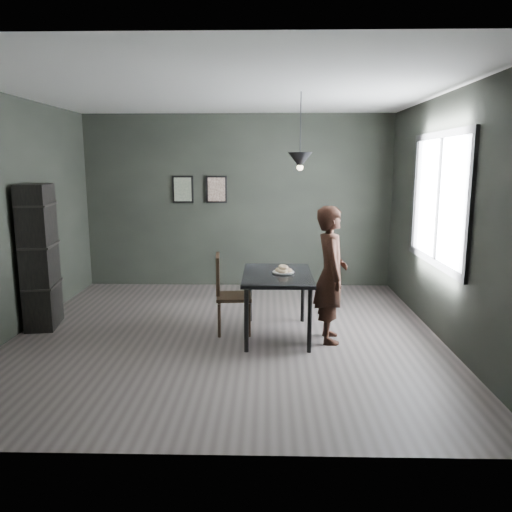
{
  "coord_description": "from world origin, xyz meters",
  "views": [
    {
      "loc": [
        0.49,
        -5.68,
        2.01
      ],
      "look_at": [
        0.35,
        0.05,
        0.95
      ],
      "focal_mm": 35.0,
      "sensor_mm": 36.0,
      "label": 1
    }
  ],
  "objects_px": {
    "shelf_unit": "(40,257)",
    "pendant_lamp": "(300,160)",
    "woman": "(331,274)",
    "cafe_table": "(277,280)",
    "white_plate": "(283,273)",
    "wood_chair": "(227,289)"
  },
  "relations": [
    {
      "from": "shelf_unit",
      "to": "cafe_table",
      "type": "bearing_deg",
      "value": -15.02
    },
    {
      "from": "woman",
      "to": "cafe_table",
      "type": "bearing_deg",
      "value": 76.14
    },
    {
      "from": "cafe_table",
      "to": "white_plate",
      "type": "height_order",
      "value": "white_plate"
    },
    {
      "from": "wood_chair",
      "to": "woman",
      "type": "bearing_deg",
      "value": -16.38
    },
    {
      "from": "shelf_unit",
      "to": "pendant_lamp",
      "type": "bearing_deg",
      "value": -12.79
    },
    {
      "from": "white_plate",
      "to": "wood_chair",
      "type": "xyz_separation_m",
      "value": [
        -0.67,
        0.07,
        -0.21
      ]
    },
    {
      "from": "wood_chair",
      "to": "shelf_unit",
      "type": "xyz_separation_m",
      "value": [
        -2.32,
        0.18,
        0.34
      ]
    },
    {
      "from": "white_plate",
      "to": "wood_chair",
      "type": "bearing_deg",
      "value": 173.83
    },
    {
      "from": "cafe_table",
      "to": "woman",
      "type": "bearing_deg",
      "value": -13.66
    },
    {
      "from": "white_plate",
      "to": "wood_chair",
      "type": "distance_m",
      "value": 0.71
    },
    {
      "from": "cafe_table",
      "to": "pendant_lamp",
      "type": "xyz_separation_m",
      "value": [
        0.25,
        0.1,
        1.38
      ]
    },
    {
      "from": "wood_chair",
      "to": "cafe_table",
      "type": "bearing_deg",
      "value": -14.0
    },
    {
      "from": "cafe_table",
      "to": "wood_chair",
      "type": "height_order",
      "value": "wood_chair"
    },
    {
      "from": "white_plate",
      "to": "shelf_unit",
      "type": "relative_size",
      "value": 0.13
    },
    {
      "from": "woman",
      "to": "wood_chair",
      "type": "bearing_deg",
      "value": 78.48
    },
    {
      "from": "wood_chair",
      "to": "shelf_unit",
      "type": "relative_size",
      "value": 0.54
    },
    {
      "from": "shelf_unit",
      "to": "woman",
      "type": "bearing_deg",
      "value": -16.45
    },
    {
      "from": "wood_chair",
      "to": "pendant_lamp",
      "type": "bearing_deg",
      "value": -4.71
    },
    {
      "from": "woman",
      "to": "wood_chair",
      "type": "xyz_separation_m",
      "value": [
        -1.21,
        0.24,
        -0.24
      ]
    },
    {
      "from": "cafe_table",
      "to": "white_plate",
      "type": "bearing_deg",
      "value": 17.52
    },
    {
      "from": "wood_chair",
      "to": "shelf_unit",
      "type": "height_order",
      "value": "shelf_unit"
    },
    {
      "from": "shelf_unit",
      "to": "pendant_lamp",
      "type": "distance_m",
      "value": 3.38
    }
  ]
}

